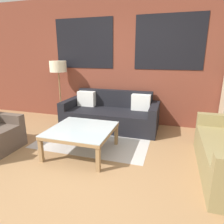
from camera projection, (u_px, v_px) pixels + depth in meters
name	position (u px, v px, depth m)	size (l,w,h in m)	color
ground_plane	(79.00, 177.00, 2.64)	(16.00, 16.00, 0.00)	#9E754C
wall_back_brick	(124.00, 61.00, 4.49)	(8.40, 0.09, 2.80)	brown
rug	(95.00, 139.00, 3.84)	(2.05, 1.42, 0.00)	#BCB7B2
couch_dark	(111.00, 115.00, 4.40)	(2.05, 0.88, 0.78)	black
coffee_table	(82.00, 132.00, 3.21)	(0.98, 0.98, 0.42)	silver
floor_lamp	(58.00, 69.00, 4.64)	(0.39, 0.39, 1.42)	olive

